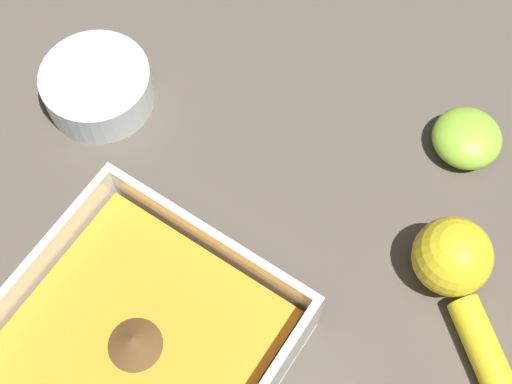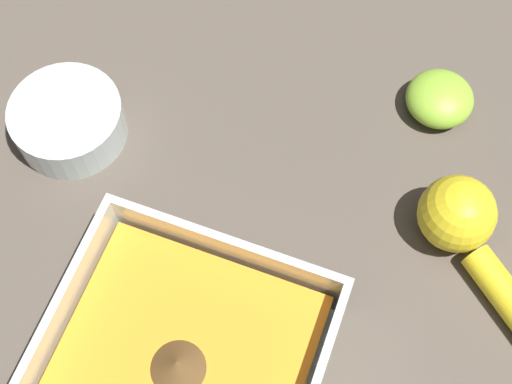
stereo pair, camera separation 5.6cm
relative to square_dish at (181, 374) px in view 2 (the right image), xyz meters
The scene contains 5 objects.
ground_plane 0.03m from the square_dish, 26.02° to the right, with size 4.00×4.00×0.00m, color brown.
square_dish is the anchor object (origin of this frame).
spice_bowl 0.24m from the square_dish, 43.29° to the right, with size 0.10×0.10×0.04m.
lemon_squeezer 0.24m from the square_dish, 135.56° to the right, with size 0.17×0.15×0.06m.
lemon_half 0.32m from the square_dish, 111.41° to the right, with size 0.06×0.06×0.03m.
Camera 2 is at (-0.10, 0.08, 0.54)m, focal length 50.00 mm.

